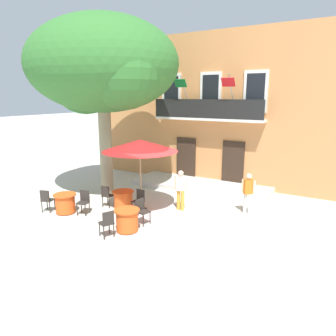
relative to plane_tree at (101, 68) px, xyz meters
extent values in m
plane|color=beige|center=(4.03, -0.95, -5.60)|extent=(120.00, 120.00, 0.00)
cube|color=#CC844C|center=(3.41, 6.05, -1.85)|extent=(13.00, 4.00, 7.50)
cube|color=#332319|center=(2.11, 4.02, -4.45)|extent=(1.10, 0.08, 2.30)
cube|color=#332319|center=(4.71, 4.02, -4.45)|extent=(1.10, 0.08, 2.30)
cube|color=silver|center=(1.21, 4.01, -0.95)|extent=(1.10, 0.08, 1.90)
cube|color=black|center=(1.21, 3.98, -0.95)|extent=(0.84, 0.04, 1.60)
cube|color=silver|center=(3.41, 4.01, -0.95)|extent=(1.10, 0.08, 1.90)
cube|color=black|center=(3.41, 3.98, -0.95)|extent=(0.84, 0.04, 1.60)
cube|color=silver|center=(5.61, 4.01, -0.95)|extent=(1.10, 0.08, 1.90)
cube|color=black|center=(5.61, 3.98, -0.95)|extent=(0.84, 0.04, 1.60)
cube|color=silver|center=(3.41, 3.72, -2.26)|extent=(5.60, 0.65, 0.12)
cube|color=black|center=(3.41, 3.43, -1.75)|extent=(5.60, 0.06, 0.90)
cylinder|color=#B2B2B7|center=(2.21, 3.55, -0.85)|extent=(0.04, 0.95, 1.33)
cube|color=#146B2D|center=(2.21, 3.10, -0.55)|extent=(0.60, 0.29, 0.38)
cylinder|color=#B2B2B7|center=(4.61, 3.55, -0.85)|extent=(0.04, 0.95, 1.33)
cube|color=red|center=(4.61, 3.10, -0.55)|extent=(0.60, 0.29, 0.38)
cylinder|color=slate|center=(1.11, 3.75, -2.04)|extent=(0.30, 0.30, 0.32)
ellipsoid|color=#4C8E38|center=(1.11, 3.75, -1.73)|extent=(0.39, 0.39, 0.30)
cylinder|color=slate|center=(2.26, 3.75, -2.05)|extent=(0.29, 0.29, 0.30)
ellipsoid|color=#2D7533|center=(2.26, 3.75, -1.71)|extent=(0.37, 0.37, 0.38)
cylinder|color=#47423D|center=(3.41, 3.75, -2.09)|extent=(0.32, 0.32, 0.23)
ellipsoid|color=#38843D|center=(3.41, 3.75, -1.73)|extent=(0.41, 0.41, 0.49)
cylinder|color=slate|center=(4.56, 3.75, -2.09)|extent=(0.35, 0.35, 0.23)
ellipsoid|color=#2D7533|center=(4.56, 3.75, -1.81)|extent=(0.46, 0.46, 0.32)
cylinder|color=slate|center=(5.71, 3.75, -2.07)|extent=(0.29, 0.29, 0.26)
ellipsoid|color=#38843D|center=(5.71, 3.75, -1.75)|extent=(0.38, 0.38, 0.37)
cube|color=silver|center=(3.41, 2.93, -5.48)|extent=(6.77, 2.23, 0.25)
cylinder|color=gray|center=(0.10, -0.06, -3.65)|extent=(0.56, 0.56, 3.91)
ellipsoid|color=#33702D|center=(0.10, -0.06, 0.14)|extent=(6.69, 6.02, 4.01)
sphere|color=#33702D|center=(-1.74, 0.78, -0.36)|extent=(3.34, 3.34, 3.34)
sphere|color=#33702D|center=(1.77, -0.73, -0.19)|extent=(3.01, 3.01, 3.01)
cylinder|color=#EA561E|center=(1.98, -1.28, -5.23)|extent=(0.74, 0.74, 0.68)
cylinder|color=#EA561E|center=(1.98, -1.28, -4.86)|extent=(0.86, 0.86, 0.04)
cylinder|color=#2D2823|center=(1.98, -1.28, -5.59)|extent=(0.44, 0.44, 0.03)
cylinder|color=#2D2823|center=(1.05, -1.16, -5.38)|extent=(0.04, 0.04, 0.45)
cylinder|color=#2D2823|center=(1.39, -1.14, -5.38)|extent=(0.04, 0.04, 0.45)
cylinder|color=#2D2823|center=(1.07, -1.50, -5.38)|extent=(0.04, 0.04, 0.45)
cylinder|color=#2D2823|center=(1.41, -1.48, -5.38)|extent=(0.04, 0.04, 0.45)
cube|color=#2D2823|center=(1.23, -1.32, -5.13)|extent=(0.42, 0.42, 0.04)
cube|color=#2D2823|center=(1.24, -1.50, -4.90)|extent=(0.38, 0.06, 0.42)
cylinder|color=#2D2823|center=(2.88, -1.52, -5.38)|extent=(0.04, 0.04, 0.45)
cylinder|color=#2D2823|center=(2.54, -1.50, -5.38)|extent=(0.04, 0.04, 0.45)
cylinder|color=#2D2823|center=(2.91, -1.19, -5.38)|extent=(0.04, 0.04, 0.45)
cylinder|color=#2D2823|center=(2.57, -1.16, -5.38)|extent=(0.04, 0.04, 0.45)
cube|color=#2D2823|center=(2.73, -1.34, -5.13)|extent=(0.43, 0.43, 0.04)
cube|color=#2D2823|center=(2.74, -1.16, -4.90)|extent=(0.38, 0.07, 0.42)
cylinder|color=#EA561E|center=(3.37, -2.87, -5.23)|extent=(0.74, 0.74, 0.68)
cylinder|color=#EA561E|center=(3.37, -2.87, -4.86)|extent=(0.86, 0.86, 0.04)
cylinder|color=#2D2823|center=(3.37, -2.87, -5.59)|extent=(0.44, 0.44, 0.03)
cylinder|color=#2D2823|center=(2.83, -3.64, -5.38)|extent=(0.04, 0.04, 0.45)
cylinder|color=#2D2823|center=(2.98, -3.33, -5.38)|extent=(0.04, 0.04, 0.45)
cylinder|color=#2D2823|center=(3.14, -3.78, -5.38)|extent=(0.04, 0.04, 0.45)
cylinder|color=#2D2823|center=(3.29, -3.47, -5.38)|extent=(0.04, 0.04, 0.45)
cube|color=#2D2823|center=(3.06, -3.55, -5.13)|extent=(0.53, 0.53, 0.04)
cube|color=#2D2823|center=(3.22, -3.63, -4.90)|extent=(0.20, 0.36, 0.42)
cylinder|color=#2D2823|center=(3.73, -2.01, -5.38)|extent=(0.04, 0.04, 0.45)
cylinder|color=#2D2823|center=(3.66, -2.34, -5.38)|extent=(0.04, 0.04, 0.45)
cylinder|color=#2D2823|center=(3.39, -1.94, -5.38)|extent=(0.04, 0.04, 0.45)
cylinder|color=#2D2823|center=(3.32, -2.27, -5.38)|extent=(0.04, 0.04, 0.45)
cube|color=#2D2823|center=(3.53, -2.14, -5.13)|extent=(0.47, 0.47, 0.04)
cube|color=#2D2823|center=(3.35, -2.10, -4.90)|extent=(0.12, 0.38, 0.42)
cylinder|color=#EA561E|center=(0.27, -2.72, -5.23)|extent=(0.74, 0.74, 0.68)
cylinder|color=#EA561E|center=(0.27, -2.72, -4.86)|extent=(0.86, 0.86, 0.04)
cylinder|color=#2D2823|center=(0.27, -2.72, -5.59)|extent=(0.44, 0.44, 0.03)
cylinder|color=#2D2823|center=(1.19, -2.60, -5.38)|extent=(0.04, 0.04, 0.45)
cylinder|color=#2D2823|center=(0.87, -2.71, -5.38)|extent=(0.04, 0.04, 0.45)
cylinder|color=#2D2823|center=(1.09, -2.28, -5.38)|extent=(0.04, 0.04, 0.45)
cylinder|color=#2D2823|center=(0.77, -2.38, -5.38)|extent=(0.04, 0.04, 0.45)
cube|color=#2D2823|center=(0.98, -2.49, -5.13)|extent=(0.50, 0.50, 0.04)
cube|color=#2D2823|center=(0.92, -2.32, -4.90)|extent=(0.37, 0.15, 0.42)
cylinder|color=#2D2823|center=(-0.66, -2.83, -5.38)|extent=(0.04, 0.04, 0.45)
cylinder|color=#2D2823|center=(-0.34, -2.73, -5.38)|extent=(0.04, 0.04, 0.45)
cylinder|color=#2D2823|center=(-0.56, -3.15, -5.38)|extent=(0.04, 0.04, 0.45)
cylinder|color=#2D2823|center=(-0.24, -3.05, -5.38)|extent=(0.04, 0.04, 0.45)
cube|color=#2D2823|center=(-0.45, -2.94, -5.13)|extent=(0.50, 0.50, 0.04)
cube|color=#2D2823|center=(-0.40, -3.11, -4.90)|extent=(0.38, 0.15, 0.42)
cylinder|color=#997A56|center=(2.68, -1.05, -4.33)|extent=(0.06, 0.06, 2.55)
cylinder|color=#333333|center=(2.68, -1.05, -5.56)|extent=(0.44, 0.44, 0.08)
cone|color=#B21E1E|center=(2.68, -1.05, -2.98)|extent=(2.90, 2.90, 0.45)
cylinder|color=silver|center=(6.33, 0.73, -5.20)|extent=(0.14, 0.14, 0.81)
cylinder|color=silver|center=(6.51, 0.73, -5.20)|extent=(0.14, 0.14, 0.81)
cube|color=orange|center=(6.42, 0.73, -4.51)|extent=(0.40, 0.39, 0.56)
sphere|color=beige|center=(6.42, 0.73, -4.11)|extent=(0.22, 0.22, 0.22)
cylinder|color=beige|center=(6.20, 0.73, -4.51)|extent=(0.09, 0.09, 0.52)
cylinder|color=beige|center=(6.64, 0.73, -4.51)|extent=(0.09, 0.09, 0.52)
cylinder|color=gold|center=(3.90, -0.20, -5.19)|extent=(0.14, 0.14, 0.83)
cylinder|color=gold|center=(4.08, -0.20, -5.19)|extent=(0.14, 0.14, 0.83)
cube|color=white|center=(3.99, -0.20, -4.50)|extent=(0.40, 0.34, 0.56)
sphere|color=beige|center=(3.99, -0.20, -4.10)|extent=(0.22, 0.22, 0.22)
cylinder|color=beige|center=(3.77, -0.20, -4.50)|extent=(0.09, 0.09, 0.52)
cylinder|color=beige|center=(4.21, -0.20, -4.50)|extent=(0.09, 0.09, 0.52)
camera|label=1|loc=(9.46, -10.68, -1.15)|focal=33.40mm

